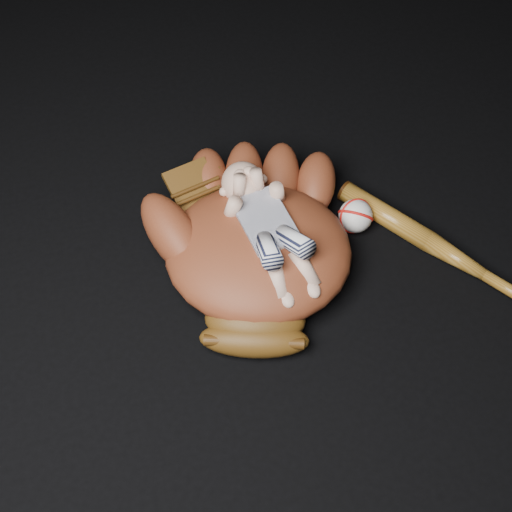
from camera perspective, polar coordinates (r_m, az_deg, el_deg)
name	(u,v)px	position (r m, az deg, el deg)	size (l,w,h in m)	color
baseball_glove	(258,246)	(1.45, 0.19, 0.81)	(0.48, 0.55, 0.17)	#5C2513
newborn_baby	(271,230)	(1.42, 1.19, 2.07)	(0.16, 0.34, 0.14)	#D7A68A
baseball_bat	(441,249)	(1.58, 14.55, 0.58)	(0.05, 0.51, 0.05)	brown
baseball	(356,216)	(1.58, 7.97, 3.19)	(0.08, 0.08, 0.08)	silver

